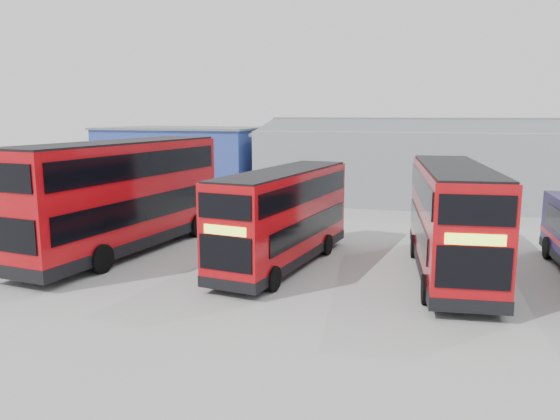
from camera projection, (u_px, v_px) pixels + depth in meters
The scene contains 7 objects.
ground_plane at pixel (298, 264), 22.77m from camera, with size 120.00×120.00×0.00m, color gray.
office_block at pixel (186, 160), 43.25m from camera, with size 12.30×8.32×5.12m.
maintenance_shed at pixel (478, 164), 38.92m from camera, with size 30.50×12.00×5.89m.
double_decker_left at pixel (121, 198), 24.20m from camera, with size 4.17×12.03×4.99m.
double_decker_centre at pixel (283, 219), 22.21m from camera, with size 3.51×9.53×3.95m.
double_decker_right at pixel (452, 222), 20.77m from camera, with size 3.57×10.29×4.27m.
panel_van at pixel (118, 187), 37.79m from camera, with size 3.46×5.16×2.11m.
Camera 1 is at (5.60, -21.32, 6.18)m, focal length 35.00 mm.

